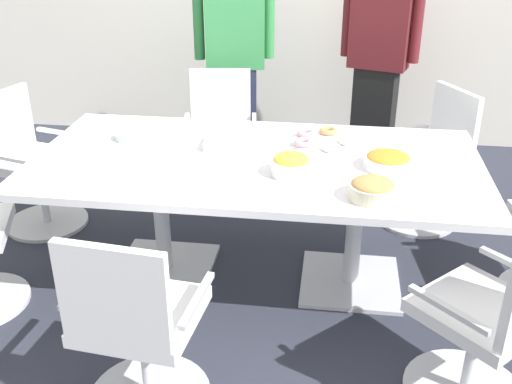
# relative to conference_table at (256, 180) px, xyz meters

# --- Properties ---
(ground_plane) EXTENTS (10.00, 10.00, 0.01)m
(ground_plane) POSITION_rel_conference_table_xyz_m (0.00, 0.00, -0.63)
(ground_plane) COLOR #2D303D
(conference_table) EXTENTS (2.40, 1.20, 0.75)m
(conference_table) POSITION_rel_conference_table_xyz_m (0.00, 0.00, 0.00)
(conference_table) COLOR silver
(conference_table) RESTS_ON ground
(office_chair_0) EXTENTS (0.76, 0.76, 0.91)m
(office_chair_0) POSITION_rel_conference_table_xyz_m (1.09, -0.85, -0.22)
(office_chair_0) COLOR silver
(office_chair_0) RESTS_ON ground
(office_chair_2) EXTENTS (0.73, 0.73, 0.91)m
(office_chair_2) POSITION_rel_conference_table_xyz_m (1.05, 0.86, -0.22)
(office_chair_2) COLOR silver
(office_chair_2) RESTS_ON ground
(office_chair_3) EXTENTS (0.61, 0.61, 0.91)m
(office_chair_3) POSITION_rel_conference_table_xyz_m (-0.41, 1.07, -0.22)
(office_chair_3) COLOR silver
(office_chair_3) RESTS_ON ground
(office_chair_4) EXTENTS (0.66, 0.66, 0.91)m
(office_chair_4) POSITION_rel_conference_table_xyz_m (-1.55, 0.45, -0.22)
(office_chair_4) COLOR silver
(office_chair_4) RESTS_ON ground
(office_chair_6) EXTENTS (0.59, 0.59, 0.91)m
(office_chair_6) POSITION_rel_conference_table_xyz_m (-0.34, -1.08, -0.22)
(office_chair_6) COLOR silver
(office_chair_6) RESTS_ON ground
(person_standing_0) EXTENTS (0.61, 0.31, 1.76)m
(person_standing_0) POSITION_rel_conference_table_xyz_m (-0.38, 1.58, 0.29)
(person_standing_0) COLOR #232842
(person_standing_0) RESTS_ON ground
(person_standing_1) EXTENTS (0.61, 0.34, 1.74)m
(person_standing_1) POSITION_rel_conference_table_xyz_m (0.71, 1.75, 0.28)
(person_standing_1) COLOR black
(person_standing_1) RESTS_ON ground
(snack_bowl_cookies) EXTENTS (0.22, 0.22, 0.10)m
(snack_bowl_cookies) POSITION_rel_conference_table_xyz_m (0.60, -0.40, 0.18)
(snack_bowl_cookies) COLOR beige
(snack_bowl_cookies) RESTS_ON conference_table
(snack_bowl_chips_orange) EXTENTS (0.25, 0.25, 0.09)m
(snack_bowl_chips_orange) POSITION_rel_conference_table_xyz_m (0.69, -0.03, 0.17)
(snack_bowl_chips_orange) COLOR white
(snack_bowl_chips_orange) RESTS_ON conference_table
(snack_bowl_chips_yellow) EXTENTS (0.20, 0.20, 0.12)m
(snack_bowl_chips_yellow) POSITION_rel_conference_table_xyz_m (0.20, -0.19, 0.18)
(snack_bowl_chips_yellow) COLOR white
(snack_bowl_chips_yellow) RESTS_ON conference_table
(donut_platter) EXTENTS (0.37, 0.37, 0.04)m
(donut_platter) POSITION_rel_conference_table_xyz_m (0.35, 0.27, 0.14)
(donut_platter) COLOR white
(donut_platter) RESTS_ON conference_table
(plate_stack) EXTENTS (0.18, 0.18, 0.04)m
(plate_stack) POSITION_rel_conference_table_xyz_m (-0.76, 0.19, 0.15)
(plate_stack) COLOR white
(plate_stack) RESTS_ON conference_table
(napkin_pile) EXTENTS (0.19, 0.19, 0.06)m
(napkin_pile) POSITION_rel_conference_table_xyz_m (-0.20, 0.14, 0.15)
(napkin_pile) COLOR white
(napkin_pile) RESTS_ON conference_table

